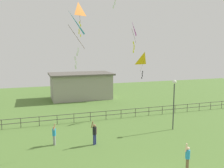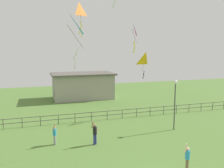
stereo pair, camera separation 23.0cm
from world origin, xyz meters
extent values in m
cylinder|color=#38383D|center=(5.61, 8.97, 2.16)|extent=(0.10, 0.10, 4.32)
sphere|color=white|center=(5.61, 8.97, 4.47)|extent=(0.36, 0.36, 0.36)
cylinder|color=#99999E|center=(-5.19, 8.61, 0.38)|extent=(0.13, 0.13, 0.76)
cylinder|color=#99999E|center=(-5.24, 8.75, 0.38)|extent=(0.13, 0.13, 0.76)
cylinder|color=#268CBF|center=(-5.21, 8.68, 1.03)|extent=(0.28, 0.28, 0.54)
sphere|color=tan|center=(-5.21, 8.68, 1.40)|extent=(0.20, 0.20, 0.20)
cylinder|color=tan|center=(-5.19, 8.49, 1.51)|extent=(0.21, 0.15, 0.52)
cylinder|color=tan|center=(-5.28, 8.86, 1.00)|extent=(0.08, 0.08, 0.51)
cylinder|color=brown|center=(2.10, 1.92, 0.39)|extent=(0.13, 0.13, 0.77)
cylinder|color=brown|center=(2.22, 2.00, 0.39)|extent=(0.13, 0.13, 0.77)
cylinder|color=#268CBF|center=(2.16, 1.96, 1.05)|extent=(0.28, 0.28, 0.55)
sphere|color=beige|center=(2.16, 1.96, 1.43)|extent=(0.21, 0.21, 0.21)
cylinder|color=beige|center=(1.98, 1.89, 1.54)|extent=(0.15, 0.16, 0.53)
cylinder|color=beige|center=(2.32, 2.06, 1.02)|extent=(0.09, 0.09, 0.52)
cylinder|color=navy|center=(-2.29, 7.71, 0.42)|extent=(0.14, 0.14, 0.84)
cylinder|color=navy|center=(-2.15, 7.80, 0.42)|extent=(0.14, 0.14, 0.84)
cylinder|color=black|center=(-2.22, 7.75, 1.13)|extent=(0.31, 0.31, 0.59)
sphere|color=#8C6647|center=(-2.22, 7.75, 1.54)|extent=(0.22, 0.22, 0.22)
cylinder|color=#8C6647|center=(-2.42, 7.68, 1.66)|extent=(0.21, 0.25, 0.56)
cylinder|color=#8C6647|center=(-2.05, 7.87, 1.09)|extent=(0.09, 0.09, 0.56)
cube|color=white|center=(-1.72, 4.44, 10.16)|extent=(0.09, 0.03, 0.20)
cube|color=white|center=(-1.82, 4.39, 9.94)|extent=(0.10, 0.04, 0.21)
pyramid|color=#198CD1|center=(-4.85, 2.54, 8.63)|extent=(0.91, 0.81, 1.20)
cylinder|color=#4C381E|center=(-4.45, 2.48, 8.04)|extent=(0.81, 0.14, 1.21)
cube|color=white|center=(-4.35, 2.53, 7.39)|extent=(0.09, 0.05, 0.20)
cube|color=white|center=(-4.42, 2.49, 7.17)|extent=(0.12, 0.03, 0.21)
cube|color=white|center=(-4.54, 2.43, 6.95)|extent=(0.11, 0.04, 0.21)
cube|color=white|center=(-4.49, 2.46, 6.73)|extent=(0.09, 0.05, 0.20)
cube|color=white|center=(-4.53, 2.44, 6.51)|extent=(0.11, 0.02, 0.21)
pyramid|color=#B22DB2|center=(0.63, 7.28, 8.92)|extent=(0.69, 1.08, 1.07)
cylinder|color=#4C381E|center=(0.79, 7.22, 8.39)|extent=(0.33, 0.14, 1.07)
cube|color=yellow|center=(0.74, 7.20, 7.89)|extent=(0.12, 0.01, 0.21)
cube|color=yellow|center=(0.82, 7.23, 7.67)|extent=(0.11, 0.03, 0.21)
cube|color=yellow|center=(0.80, 7.23, 7.45)|extent=(0.10, 0.03, 0.21)
cube|color=yellow|center=(0.74, 7.20, 7.23)|extent=(0.10, 0.04, 0.21)
pyramid|color=yellow|center=(4.87, 13.62, 6.37)|extent=(1.28, 0.98, 1.39)
cylinder|color=#4C381E|center=(4.79, 13.97, 5.68)|extent=(0.19, 0.71, 1.39)
cube|color=black|center=(4.84, 13.99, 4.98)|extent=(0.08, 0.04, 0.20)
cube|color=black|center=(4.77, 13.96, 4.76)|extent=(0.08, 0.02, 0.20)
cube|color=black|center=(4.81, 13.98, 4.54)|extent=(0.09, 0.05, 0.20)
cube|color=black|center=(4.71, 13.93, 4.32)|extent=(0.10, 0.02, 0.20)
pyramid|color=orange|center=(-2.64, 11.30, 10.80)|extent=(0.98, 0.73, 1.17)
cylinder|color=#4C381E|center=(-2.57, 11.17, 10.22)|extent=(0.17, 0.28, 1.17)
cube|color=yellow|center=(-2.57, 11.17, 9.67)|extent=(0.10, 0.04, 0.21)
cube|color=yellow|center=(-2.47, 11.22, 9.45)|extent=(0.12, 0.03, 0.21)
cube|color=yellow|center=(-2.53, 11.19, 9.23)|extent=(0.09, 0.05, 0.20)
cube|color=yellow|center=(-2.63, 11.14, 9.01)|extent=(0.09, 0.04, 0.20)
cube|color=yellow|center=(-2.64, 11.13, 8.79)|extent=(0.08, 0.03, 0.20)
cube|color=yellow|center=(-2.49, 11.21, 8.57)|extent=(0.09, 0.04, 0.20)
cylinder|color=#4C4742|center=(-9.51, 14.00, 0.47)|extent=(0.06, 0.06, 0.95)
cylinder|color=#4C4742|center=(-7.85, 14.00, 0.47)|extent=(0.06, 0.06, 0.95)
cylinder|color=#4C4742|center=(-6.16, 14.00, 0.47)|extent=(0.06, 0.06, 0.95)
cylinder|color=#4C4742|center=(-4.45, 14.00, 0.47)|extent=(0.06, 0.06, 0.95)
cylinder|color=#4C4742|center=(-2.77, 14.00, 0.47)|extent=(0.06, 0.06, 0.95)
cylinder|color=#4C4742|center=(-1.06, 14.00, 0.47)|extent=(0.06, 0.06, 0.95)
cylinder|color=#4C4742|center=(0.65, 14.00, 0.47)|extent=(0.06, 0.06, 0.95)
cylinder|color=#4C4742|center=(2.35, 14.00, 0.47)|extent=(0.06, 0.06, 0.95)
cylinder|color=#4C4742|center=(4.05, 14.00, 0.47)|extent=(0.06, 0.06, 0.95)
cylinder|color=#4C4742|center=(5.70, 14.00, 0.47)|extent=(0.06, 0.06, 0.95)
cylinder|color=#4C4742|center=(7.42, 14.00, 0.47)|extent=(0.06, 0.06, 0.95)
cylinder|color=#4C4742|center=(9.09, 14.00, 0.47)|extent=(0.06, 0.06, 0.95)
cylinder|color=#4C4742|center=(10.80, 14.00, 0.47)|extent=(0.06, 0.06, 0.95)
cylinder|color=#4C4742|center=(12.51, 14.00, 0.47)|extent=(0.06, 0.06, 0.95)
cylinder|color=#4C4742|center=(14.20, 14.00, 0.47)|extent=(0.06, 0.06, 0.95)
cylinder|color=#4C4742|center=(15.89, 14.00, 0.47)|extent=(0.06, 0.06, 0.95)
cube|color=#4C4742|center=(0.00, 14.00, 0.91)|extent=(36.00, 0.05, 0.05)
cube|color=#4C4742|center=(0.00, 14.00, 0.47)|extent=(36.00, 0.05, 0.05)
cube|color=gray|center=(0.37, 26.00, 1.81)|extent=(8.64, 4.95, 3.62)
cube|color=#59544C|center=(0.37, 26.00, 3.74)|extent=(9.24, 5.55, 0.24)
camera|label=1|loc=(-6.70, -9.88, 7.41)|focal=38.91mm
camera|label=2|loc=(-6.48, -9.95, 7.41)|focal=38.91mm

